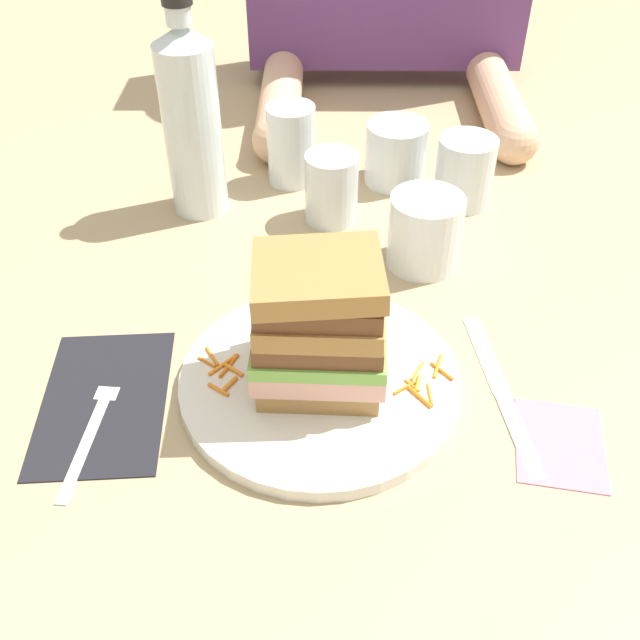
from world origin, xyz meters
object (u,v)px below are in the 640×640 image
juice_glass (424,235)px  empty_tumbler_0 (396,153)px  sandwich (319,325)px  water_bottle (191,121)px  napkin_dark (104,400)px  empty_tumbler_3 (291,145)px  napkin_pink (560,444)px  knife (503,394)px  main_plate (320,381)px  empty_tumbler_1 (333,188)px  empty_tumbler_2 (465,171)px  fork (95,416)px

juice_glass → empty_tumbler_0: (-0.02, 0.18, 0.00)m
sandwich → water_bottle: 0.34m
napkin_dark → empty_tumbler_3: (0.15, 0.39, 0.05)m
napkin_dark → napkin_pink: size_ratio=1.87×
knife → juice_glass: size_ratio=2.49×
main_plate → empty_tumbler_1: size_ratio=3.05×
knife → empty_tumbler_2: 0.33m
juice_glass → water_bottle: 0.29m
napkin_dark → empty_tumbler_2: 0.49m
sandwich → juice_glass: (0.11, 0.19, -0.04)m
sandwich → napkin_dark: (-0.19, -0.02, -0.07)m
main_plate → empty_tumbler_1: bearing=87.3°
juice_glass → empty_tumbler_0: size_ratio=1.05×
empty_tumbler_2 → juice_glass: bearing=-115.4°
napkin_dark → fork: bearing=-94.3°
empty_tumbler_3 → napkin_pink: (0.24, -0.43, -0.05)m
knife → empty_tumbler_0: bearing=100.6°
sandwich → juice_glass: size_ratio=1.60×
napkin_dark → napkin_pink: 0.39m
knife → empty_tumbler_2: empty_tumbler_2 is taller
main_plate → juice_glass: (0.11, 0.19, 0.03)m
napkin_dark → water_bottle: size_ratio=0.69×
main_plate → fork: (-0.19, -0.04, -0.00)m
napkin_pink → empty_tumbler_0: bearing=104.1°
fork → juice_glass: juice_glass is taller
napkin_dark → fork: (-0.00, -0.02, 0.00)m
empty_tumbler_0 → sandwich: bearing=-104.1°
napkin_pink → empty_tumbler_3: bearing=118.9°
sandwich → empty_tumbler_3: (-0.04, 0.37, -0.03)m
main_plate → empty_tumbler_0: bearing=75.9°
knife → empty_tumbler_0: empty_tumbler_0 is taller
empty_tumbler_3 → water_bottle: bearing=-148.6°
empty_tumbler_2 → empty_tumbler_3: empty_tumbler_3 is taller
main_plate → empty_tumbler_1: (0.01, 0.28, 0.03)m
empty_tumbler_0 → napkin_pink: 0.45m
fork → empty_tumbler_2: size_ratio=2.01×
sandwich → napkin_dark: 0.20m
empty_tumbler_2 → napkin_pink: 0.39m
sandwich → juice_glass: 0.22m
water_bottle → empty_tumbler_3: size_ratio=2.51×
empty_tumbler_1 → empty_tumbler_0: bearing=48.7°
water_bottle → empty_tumbler_0: bearing=15.5°
knife → empty_tumbler_1: 0.33m
knife → water_bottle: bearing=134.7°
fork → empty_tumbler_1: (0.21, 0.32, 0.04)m
empty_tumbler_2 → fork: bearing=-135.3°
knife → empty_tumbler_0: 0.39m
empty_tumbler_0 → napkin_dark: bearing=-126.1°
knife → napkin_pink: size_ratio=2.18×
empty_tumbler_3 → main_plate: bearing=-84.1°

